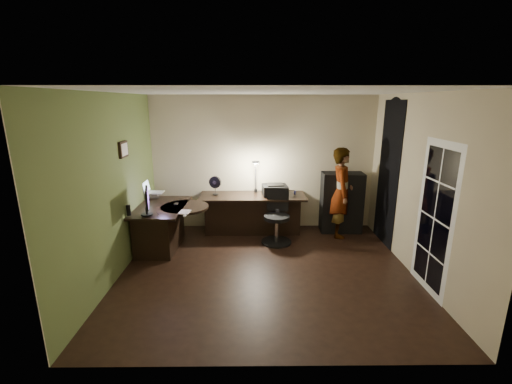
{
  "coord_description": "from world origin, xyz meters",
  "views": [
    {
      "loc": [
        -0.2,
        -4.87,
        2.58
      ],
      "look_at": [
        -0.15,
        1.05,
        1.0
      ],
      "focal_mm": 24.0,
      "sensor_mm": 36.0,
      "label": 1
    }
  ],
  "objects_px": {
    "desk_right": "(253,214)",
    "desk_left": "(162,227)",
    "office_chair": "(277,217)",
    "person": "(341,193)",
    "cabinet": "(341,202)",
    "monitor": "(146,205)"
  },
  "relations": [
    {
      "from": "desk_right",
      "to": "desk_left",
      "type": "bearing_deg",
      "value": -156.14
    },
    {
      "from": "desk_right",
      "to": "person",
      "type": "bearing_deg",
      "value": -6.05
    },
    {
      "from": "office_chair",
      "to": "person",
      "type": "bearing_deg",
      "value": 23.91
    },
    {
      "from": "desk_left",
      "to": "office_chair",
      "type": "height_order",
      "value": "office_chair"
    },
    {
      "from": "desk_left",
      "to": "desk_right",
      "type": "bearing_deg",
      "value": 25.89
    },
    {
      "from": "cabinet",
      "to": "office_chair",
      "type": "xyz_separation_m",
      "value": [
        -1.34,
        -0.59,
        -0.1
      ]
    },
    {
      "from": "cabinet",
      "to": "monitor",
      "type": "height_order",
      "value": "cabinet"
    },
    {
      "from": "office_chair",
      "to": "monitor",
      "type": "bearing_deg",
      "value": -153.55
    },
    {
      "from": "desk_right",
      "to": "monitor",
      "type": "bearing_deg",
      "value": -144.21
    },
    {
      "from": "person",
      "to": "office_chair",
      "type": "bearing_deg",
      "value": 116.49
    },
    {
      "from": "office_chair",
      "to": "desk_right",
      "type": "bearing_deg",
      "value": 138.15
    },
    {
      "from": "cabinet",
      "to": "person",
      "type": "relative_size",
      "value": 0.7
    },
    {
      "from": "person",
      "to": "desk_left",
      "type": "bearing_deg",
      "value": 110.13
    },
    {
      "from": "cabinet",
      "to": "office_chair",
      "type": "bearing_deg",
      "value": -154.68
    },
    {
      "from": "desk_right",
      "to": "office_chair",
      "type": "xyz_separation_m",
      "value": [
        0.45,
        -0.53,
        0.12
      ]
    },
    {
      "from": "monitor",
      "to": "person",
      "type": "bearing_deg",
      "value": 1.59
    },
    {
      "from": "office_chair",
      "to": "person",
      "type": "distance_m",
      "value": 1.37
    },
    {
      "from": "desk_left",
      "to": "office_chair",
      "type": "distance_m",
      "value": 2.08
    },
    {
      "from": "monitor",
      "to": "cabinet",
      "type": "bearing_deg",
      "value": 4.62
    },
    {
      "from": "desk_right",
      "to": "cabinet",
      "type": "xyz_separation_m",
      "value": [
        1.79,
        0.06,
        0.22
      ]
    },
    {
      "from": "cabinet",
      "to": "person",
      "type": "height_order",
      "value": "person"
    },
    {
      "from": "cabinet",
      "to": "desk_right",
      "type": "bearing_deg",
      "value": -176.51
    }
  ]
}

